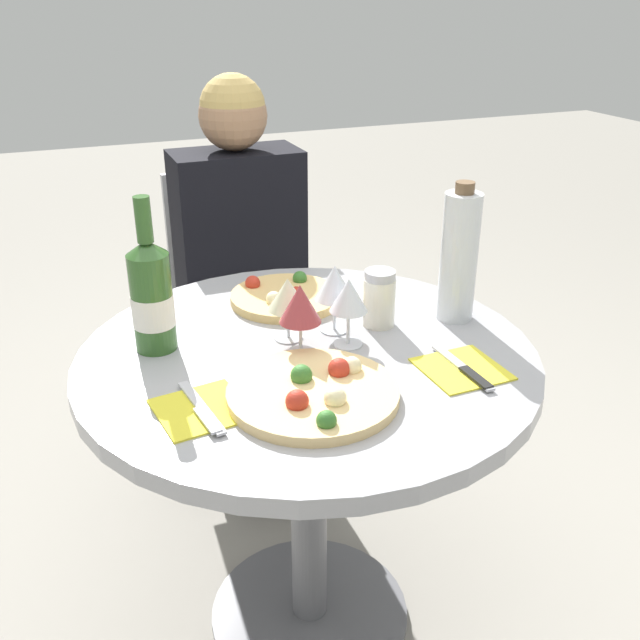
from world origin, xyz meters
TOP-DOWN VIEW (x-y plane):
  - ground_plane at (0.00, 0.00)m, footprint 12.00×12.00m
  - dining_table at (0.00, 0.00)m, footprint 0.93×0.93m
  - chair_behind_diner at (0.07, 0.82)m, footprint 0.37×0.37m
  - seated_diner at (0.07, 0.68)m, footprint 0.36×0.41m
  - pizza_large at (-0.05, -0.18)m, footprint 0.31×0.31m
  - pizza_small_far at (0.04, 0.25)m, footprint 0.26×0.26m
  - wine_bottle at (-0.28, 0.12)m, footprint 0.08×0.08m
  - tall_carafe at (0.36, 0.03)m, footprint 0.08×0.08m
  - sugar_shaker at (0.19, 0.06)m, footprint 0.07×0.07m
  - wine_glass_back_right at (0.09, 0.07)m, footprint 0.08×0.08m
  - wine_glass_front_right at (0.09, -0.01)m, footprint 0.08×0.08m
  - wine_glass_front_left at (-0.02, -0.01)m, footprint 0.08×0.08m
  - wine_glass_back_left at (-0.02, 0.07)m, footprint 0.08×0.08m
  - place_setting_left at (-0.25, -0.14)m, footprint 0.17×0.19m
  - place_setting_right at (0.25, -0.19)m, footprint 0.15×0.19m

SIDE VIEW (x-z plane):
  - ground_plane at x=0.00m, z-range 0.00..0.00m
  - chair_behind_diner at x=0.07m, z-range 0.00..0.89m
  - seated_diner at x=0.07m, z-range -0.06..1.14m
  - dining_table at x=0.00m, z-range 0.22..0.95m
  - place_setting_left at x=-0.25m, z-range 0.73..0.74m
  - place_setting_right at x=0.25m, z-range 0.73..0.74m
  - pizza_small_far at x=0.04m, z-range 0.73..0.77m
  - pizza_large at x=-0.05m, z-range 0.72..0.77m
  - sugar_shaker at x=0.19m, z-range 0.74..0.86m
  - wine_glass_back_left at x=-0.02m, z-range 0.77..0.90m
  - wine_glass_front_left at x=-0.02m, z-range 0.77..0.92m
  - wine_glass_front_right at x=0.09m, z-range 0.77..0.92m
  - wine_glass_back_right at x=0.09m, z-range 0.77..0.92m
  - wine_bottle at x=-0.28m, z-range 0.69..1.01m
  - tall_carafe at x=0.36m, z-range 0.73..1.03m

